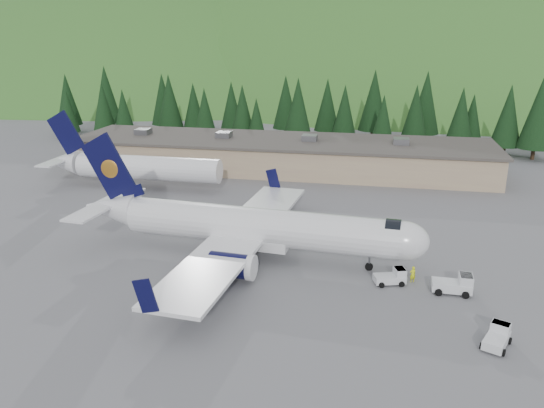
{
  "coord_description": "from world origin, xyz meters",
  "views": [
    {
      "loc": [
        11.24,
        -49.65,
        22.26
      ],
      "look_at": [
        0.0,
        6.0,
        4.0
      ],
      "focal_mm": 35.0,
      "sensor_mm": 36.0,
      "label": 1
    }
  ],
  "objects_px": {
    "airliner": "(250,227)",
    "baggage_tug_c": "(497,337)",
    "baggage_tug_b": "(456,284)",
    "terminal_building": "(280,154)",
    "baggage_tug_a": "(392,277)",
    "second_airliner": "(131,166)",
    "ramp_worker": "(413,274)"
  },
  "relations": [
    {
      "from": "second_airliner",
      "to": "terminal_building",
      "type": "bearing_deg",
      "value": 38.78
    },
    {
      "from": "airliner",
      "to": "terminal_building",
      "type": "bearing_deg",
      "value": 100.46
    },
    {
      "from": "ramp_worker",
      "to": "baggage_tug_c",
      "type": "bearing_deg",
      "value": 96.4
    },
    {
      "from": "baggage_tug_c",
      "to": "terminal_building",
      "type": "bearing_deg",
      "value": 51.49
    },
    {
      "from": "airliner",
      "to": "baggage_tug_a",
      "type": "relative_size",
      "value": 11.86
    },
    {
      "from": "airliner",
      "to": "terminal_building",
      "type": "relative_size",
      "value": 0.52
    },
    {
      "from": "airliner",
      "to": "baggage_tug_a",
      "type": "xyz_separation_m",
      "value": [
        14.44,
        -3.51,
        -2.61
      ]
    },
    {
      "from": "baggage_tug_a",
      "to": "baggage_tug_b",
      "type": "distance_m",
      "value": 5.59
    },
    {
      "from": "baggage_tug_a",
      "to": "second_airliner",
      "type": "bearing_deg",
      "value": 129.26
    },
    {
      "from": "airliner",
      "to": "baggage_tug_c",
      "type": "bearing_deg",
      "value": -24.93
    },
    {
      "from": "baggage_tug_a",
      "to": "baggage_tug_b",
      "type": "height_order",
      "value": "baggage_tug_b"
    },
    {
      "from": "terminal_building",
      "to": "ramp_worker",
      "type": "xyz_separation_m",
      "value": [
        20.23,
        -40.71,
        -1.83
      ]
    },
    {
      "from": "baggage_tug_a",
      "to": "terminal_building",
      "type": "xyz_separation_m",
      "value": [
        -18.37,
        41.42,
        1.94
      ]
    },
    {
      "from": "baggage_tug_b",
      "to": "terminal_building",
      "type": "height_order",
      "value": "terminal_building"
    },
    {
      "from": "second_airliner",
      "to": "ramp_worker",
      "type": "height_order",
      "value": "second_airliner"
    },
    {
      "from": "baggage_tug_c",
      "to": "ramp_worker",
      "type": "bearing_deg",
      "value": 54.83
    },
    {
      "from": "second_airliner",
      "to": "baggage_tug_c",
      "type": "height_order",
      "value": "second_airliner"
    },
    {
      "from": "baggage_tug_c",
      "to": "terminal_building",
      "type": "distance_m",
      "value": 56.68
    },
    {
      "from": "baggage_tug_c",
      "to": "ramp_worker",
      "type": "distance_m",
      "value": 11.21
    },
    {
      "from": "airliner",
      "to": "baggage_tug_c",
      "type": "xyz_separation_m",
      "value": [
        22.01,
        -12.44,
        -2.61
      ]
    },
    {
      "from": "airliner",
      "to": "baggage_tug_a",
      "type": "bearing_deg",
      "value": -9.1
    },
    {
      "from": "baggage_tug_b",
      "to": "second_airliner",
      "type": "bearing_deg",
      "value": 150.4
    },
    {
      "from": "airliner",
      "to": "baggage_tug_b",
      "type": "relative_size",
      "value": 10.71
    },
    {
      "from": "second_airliner",
      "to": "baggage_tug_b",
      "type": "height_order",
      "value": "second_airliner"
    },
    {
      "from": "baggage_tug_a",
      "to": "baggage_tug_c",
      "type": "height_order",
      "value": "baggage_tug_c"
    },
    {
      "from": "terminal_building",
      "to": "ramp_worker",
      "type": "height_order",
      "value": "terminal_building"
    },
    {
      "from": "airliner",
      "to": "baggage_tug_b",
      "type": "height_order",
      "value": "airliner"
    },
    {
      "from": "airliner",
      "to": "baggage_tug_b",
      "type": "xyz_separation_m",
      "value": [
        19.97,
        -4.29,
        -2.47
      ]
    },
    {
      "from": "second_airliner",
      "to": "airliner",
      "type": "bearing_deg",
      "value": -42.59
    },
    {
      "from": "terminal_building",
      "to": "ramp_worker",
      "type": "relative_size",
      "value": 44.52
    },
    {
      "from": "second_airliner",
      "to": "baggage_tug_b",
      "type": "xyz_separation_m",
      "value": [
        43.81,
        -26.2,
        -2.5
      ]
    },
    {
      "from": "second_airliner",
      "to": "baggage_tug_a",
      "type": "bearing_deg",
      "value": -33.59
    }
  ]
}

